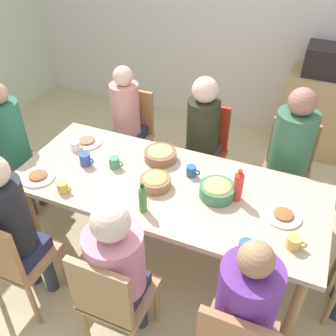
% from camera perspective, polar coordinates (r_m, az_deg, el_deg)
% --- Properties ---
extents(ground_plane, '(6.65, 6.65, 0.00)m').
position_cam_1_polar(ground_plane, '(3.22, -0.00, -12.37)').
color(ground_plane, '#C9B88D').
extents(wall_back, '(5.78, 0.12, 2.60)m').
position_cam_1_polar(wall_back, '(4.44, 12.52, 21.61)').
color(wall_back, silver).
rests_on(wall_back, ground_plane).
extents(dining_table, '(2.24, 0.93, 0.72)m').
position_cam_1_polar(dining_table, '(2.75, -0.00, -3.63)').
color(dining_table, beige).
rests_on(dining_table, ground_plane).
extents(person_0, '(0.30, 0.30, 1.22)m').
position_cam_1_polar(person_0, '(2.09, 11.56, -20.09)').
color(person_0, '#424040').
rests_on(person_0, ground_plane).
extents(chair_1, '(0.40, 0.40, 0.90)m').
position_cam_1_polar(chair_1, '(3.71, -5.57, 5.68)').
color(chair_1, '#A5864A').
rests_on(chair_1, ground_plane).
extents(person_1, '(0.30, 0.30, 1.20)m').
position_cam_1_polar(person_1, '(3.55, -6.44, 7.49)').
color(person_1, '#32304B').
rests_on(person_1, ground_plane).
extents(chair_2, '(0.40, 0.40, 0.90)m').
position_cam_1_polar(chair_2, '(2.37, -8.41, -18.74)').
color(chair_2, tan).
rests_on(chair_2, ground_plane).
extents(person_2, '(0.34, 0.34, 1.17)m').
position_cam_1_polar(person_2, '(2.25, -7.74, -14.12)').
color(person_2, '#313948').
rests_on(person_2, ground_plane).
extents(chair_3, '(0.40, 0.40, 0.90)m').
position_cam_1_polar(chair_3, '(3.38, 17.50, 0.21)').
color(chair_3, '#AA7A56').
rests_on(chair_3, ground_plane).
extents(person_3, '(0.32, 0.32, 1.27)m').
position_cam_1_polar(person_3, '(3.16, 18.10, 2.94)').
color(person_3, '#323746').
rests_on(person_3, ground_plane).
extents(chair_4, '(0.40, 0.40, 0.90)m').
position_cam_1_polar(chair_4, '(2.71, -22.51, -12.41)').
color(chair_4, tan).
rests_on(chair_4, ground_plane).
extents(person_4, '(0.30, 0.30, 1.26)m').
position_cam_1_polar(person_4, '(2.59, -22.40, -7.78)').
color(person_4, '#2A2A48').
rests_on(person_4, ground_plane).
extents(chair_6, '(0.40, 0.40, 0.90)m').
position_cam_1_polar(chair_6, '(3.47, 5.44, 3.14)').
color(chair_6, '#BE3529').
rests_on(chair_6, ground_plane).
extents(person_6, '(0.30, 0.30, 1.23)m').
position_cam_1_polar(person_6, '(3.28, 5.15, 5.49)').
color(person_6, '#3E4238').
rests_on(person_6, ground_plane).
extents(chair_7, '(0.40, 0.40, 0.90)m').
position_cam_1_polar(chair_7, '(3.57, -22.72, 1.14)').
color(chair_7, '#B08648').
rests_on(chair_7, ground_plane).
extents(person_7, '(0.30, 0.30, 1.25)m').
position_cam_1_polar(person_7, '(3.40, -22.45, 3.69)').
color(person_7, brown).
rests_on(person_7, ground_plane).
extents(plate_0, '(0.25, 0.25, 0.04)m').
position_cam_1_polar(plate_0, '(2.92, -19.01, -1.20)').
color(plate_0, silver).
rests_on(plate_0, dining_table).
extents(plate_1, '(0.24, 0.24, 0.04)m').
position_cam_1_polar(plate_1, '(2.57, 17.01, -6.82)').
color(plate_1, white).
rests_on(plate_1, dining_table).
extents(plate_2, '(0.25, 0.25, 0.04)m').
position_cam_1_polar(plate_2, '(3.20, -12.17, 3.97)').
color(plate_2, '#ECE6C7').
rests_on(plate_2, dining_table).
extents(bowl_0, '(0.22, 0.22, 0.09)m').
position_cam_1_polar(bowl_0, '(2.66, -1.91, -2.00)').
color(bowl_0, '#926843').
rests_on(bowl_0, dining_table).
extents(bowl_1, '(0.24, 0.24, 0.11)m').
position_cam_1_polar(bowl_1, '(2.60, 7.43, -3.27)').
color(bowl_1, '#447E56').
rests_on(bowl_1, dining_table).
extents(bowl_2, '(0.25, 0.25, 0.10)m').
position_cam_1_polar(bowl_2, '(2.92, -1.16, 2.07)').
color(bowl_2, '#906142').
rests_on(bowl_2, dining_table).
extents(cup_0, '(0.11, 0.08, 0.07)m').
position_cam_1_polar(cup_0, '(3.12, -13.78, 3.27)').
color(cup_0, white).
rests_on(cup_0, dining_table).
extents(cup_1, '(0.11, 0.08, 0.08)m').
position_cam_1_polar(cup_1, '(2.73, -15.55, -2.80)').
color(cup_1, '#E9C449').
rests_on(cup_1, dining_table).
extents(cup_2, '(0.12, 0.09, 0.08)m').
position_cam_1_polar(cup_2, '(2.39, 18.47, -10.57)').
color(cup_2, '#E8C454').
rests_on(cup_2, dining_table).
extents(cup_3, '(0.12, 0.08, 0.10)m').
position_cam_1_polar(cup_3, '(2.93, -12.36, 1.28)').
color(cup_3, '#3B519D').
rests_on(cup_3, dining_table).
extents(cup_4, '(0.11, 0.08, 0.09)m').
position_cam_1_polar(cup_4, '(2.87, -8.05, 0.83)').
color(cup_4, '#4B9267').
rests_on(cup_4, dining_table).
extents(cup_5, '(0.12, 0.08, 0.09)m').
position_cam_1_polar(cup_5, '(2.28, 11.70, -11.69)').
color(cup_5, '#3A609B').
rests_on(cup_5, dining_table).
extents(cup_6, '(0.11, 0.07, 0.08)m').
position_cam_1_polar(cup_6, '(2.77, 3.57, -0.47)').
color(cup_6, '#295FA1').
rests_on(cup_6, dining_table).
extents(bottle_0, '(0.07, 0.07, 0.25)m').
position_cam_1_polar(bottle_0, '(2.56, 10.56, -2.64)').
color(bottle_0, red).
rests_on(bottle_0, dining_table).
extents(bottle_1, '(0.05, 0.05, 0.22)m').
position_cam_1_polar(bottle_1, '(2.45, -3.83, -4.64)').
color(bottle_1, '#46843B').
rests_on(bottle_1, dining_table).
extents(side_cabinet, '(0.70, 0.44, 0.90)m').
position_cam_1_polar(side_cabinet, '(4.40, 21.46, 7.60)').
color(side_cabinet, tan).
rests_on(side_cabinet, ground_plane).
extents(microwave, '(0.48, 0.36, 0.28)m').
position_cam_1_polar(microwave, '(4.16, 23.34, 14.60)').
color(microwave, black).
rests_on(microwave, side_cabinet).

